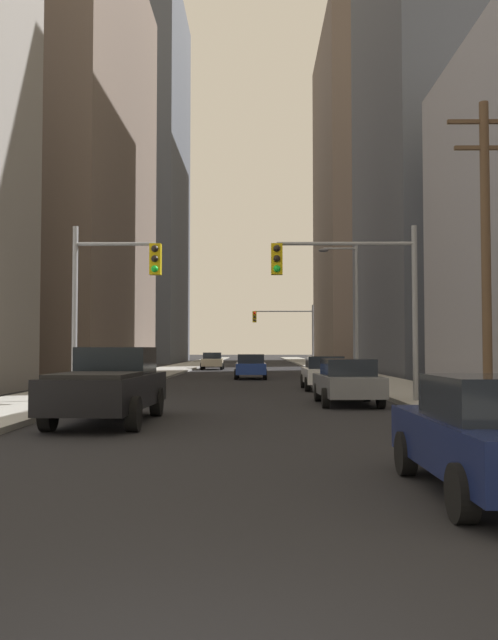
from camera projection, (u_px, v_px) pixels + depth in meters
name	position (u px, v px, depth m)	size (l,w,h in m)	color
sidewalk_left	(166.00, 371.00, 53.37)	(3.60, 160.00, 0.15)	#9E9E99
sidewalk_right	(338.00, 371.00, 53.20)	(3.60, 160.00, 0.15)	#9E9E99
pickup_truck_black	(109.00, 385.00, 16.78)	(2.20, 5.47, 1.90)	black
sedan_navy	(498.00, 435.00, 8.40)	(1.95, 4.22, 1.52)	#141E4C
sedan_grey	(347.00, 381.00, 22.09)	(1.97, 4.27, 1.52)	slate
sedan_white	(324.00, 373.00, 30.17)	(1.95, 4.20, 1.52)	white
sedan_blue	(251.00, 366.00, 40.97)	(1.95, 4.23, 1.52)	navy
sedan_beige	(213.00, 361.00, 59.18)	(1.95, 4.24, 1.52)	#C6B793
traffic_signal_near_left	(112.00, 285.00, 22.39)	(3.00, 0.44, 6.00)	gray
traffic_signal_near_right	(351.00, 282.00, 22.30)	(4.91, 0.44, 6.00)	gray
traffic_signal_far_right	(286.00, 325.00, 62.88)	(5.80, 0.44, 6.00)	gray
utility_pole_right	(486.00, 246.00, 19.89)	(2.20, 0.28, 9.31)	brown
street_lamp_right	(351.00, 300.00, 35.93)	(2.14, 0.32, 7.50)	gray
building_left_mid_office	(17.00, 159.00, 50.70)	(17.68, 24.33, 32.67)	#66564C
building_left_far_tower	(112.00, 178.00, 94.20)	(19.83, 23.37, 52.16)	#4C515B
building_right_mid_block	(472.00, 135.00, 49.67)	(15.01, 20.82, 35.66)	#4C515B
building_right_far_highrise	(406.00, 197.00, 97.66)	(24.92, 28.94, 48.45)	#66564C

